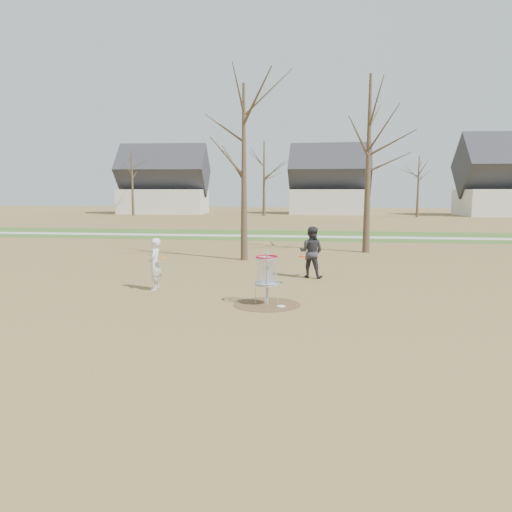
{
  "coord_description": "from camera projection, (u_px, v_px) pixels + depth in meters",
  "views": [
    {
      "loc": [
        1.51,
        -12.89,
        3.0
      ],
      "look_at": [
        -0.5,
        1.5,
        1.1
      ],
      "focal_mm": 35.0,
      "sensor_mm": 36.0,
      "label": 1
    }
  ],
  "objects": [
    {
      "name": "ground",
      "position": [
        267.0,
        305.0,
        13.25
      ],
      "size": [
        160.0,
        160.0,
        0.0
      ],
      "primitive_type": "plane",
      "color": "brown",
      "rests_on": "ground"
    },
    {
      "name": "player_throwing",
      "position": [
        311.0,
        252.0,
        17.3
      ],
      "size": [
        1.01,
        0.87,
        1.79
      ],
      "primitive_type": "imported",
      "rotation": [
        0.0,
        0.0,
        2.9
      ],
      "color": "#2D2C31",
      "rests_on": "ground"
    },
    {
      "name": "dirt_circle",
      "position": [
        267.0,
        304.0,
        13.25
      ],
      "size": [
        1.8,
        1.8,
        0.01
      ],
      "primitive_type": "cylinder",
      "color": "#47331E",
      "rests_on": "ground"
    },
    {
      "name": "player_standing",
      "position": [
        155.0,
        264.0,
        15.11
      ],
      "size": [
        0.44,
        0.62,
        1.59
      ],
      "primitive_type": "imported",
      "rotation": [
        0.0,
        0.0,
        -1.46
      ],
      "color": "silver",
      "rests_on": "ground"
    },
    {
      "name": "footpath",
      "position": [
        302.0,
        237.0,
        32.89
      ],
      "size": [
        160.0,
        1.5,
        0.01
      ],
      "primitive_type": "cube",
      "color": "#9E9E99",
      "rests_on": "green_band"
    },
    {
      "name": "disc_grounded",
      "position": [
        281.0,
        306.0,
        12.97
      ],
      "size": [
        0.22,
        0.22,
        0.02
      ],
      "primitive_type": "cylinder",
      "color": "white",
      "rests_on": "dirt_circle"
    },
    {
      "name": "bare_trees",
      "position": [
        329.0,
        166.0,
        47.46
      ],
      "size": [
        52.62,
        44.98,
        9.0
      ],
      "color": "#382B1E",
      "rests_on": "ground"
    },
    {
      "name": "disc_golf_basket",
      "position": [
        267.0,
        271.0,
        13.14
      ],
      "size": [
        0.64,
        0.64,
        1.35
      ],
      "color": "#9EA3AD",
      "rests_on": "ground"
    },
    {
      "name": "green_band",
      "position": [
        303.0,
        235.0,
        33.88
      ],
      "size": [
        160.0,
        8.0,
        0.01
      ],
      "primitive_type": "cube",
      "color": "#2D5119",
      "rests_on": "ground"
    },
    {
      "name": "discs_in_play",
      "position": [
        238.0,
        257.0,
        15.43
      ],
      "size": [
        4.32,
        1.75,
        0.11
      ],
      "color": "red",
      "rests_on": "ground"
    },
    {
      "name": "houses_row",
      "position": [
        348.0,
        187.0,
        63.82
      ],
      "size": [
        56.51,
        10.01,
        7.26
      ],
      "color": "silver",
      "rests_on": "ground"
    }
  ]
}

